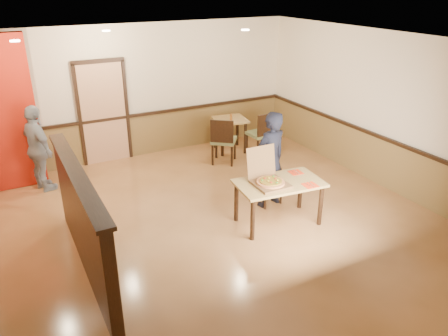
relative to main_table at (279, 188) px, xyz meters
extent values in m
plane|color=#C1834B|center=(-0.94, 0.40, -0.61)|extent=(7.00, 7.00, 0.00)
plane|color=black|center=(-0.94, 0.40, 2.19)|extent=(7.00, 7.00, 0.00)
plane|color=beige|center=(-0.94, 3.90, 0.79)|extent=(7.00, 0.00, 7.00)
plane|color=beige|center=(2.56, 0.40, 0.79)|extent=(0.00, 7.00, 7.00)
cube|color=brown|center=(-0.94, 3.87, -0.16)|extent=(7.00, 0.04, 0.90)
cube|color=black|center=(-0.94, 3.85, 0.31)|extent=(7.00, 0.06, 0.06)
cube|color=brown|center=(2.53, 0.40, -0.16)|extent=(0.04, 7.00, 0.90)
cube|color=black|center=(2.51, 0.40, 0.31)|extent=(0.06, 7.00, 0.06)
cube|color=tan|center=(-1.74, 3.86, 0.44)|extent=(0.90, 0.06, 2.10)
cube|color=black|center=(-2.94, 0.20, 0.09)|extent=(0.14, 3.00, 1.40)
cube|color=black|center=(-2.94, 0.20, 0.81)|extent=(0.20, 3.10, 0.05)
cylinder|color=beige|center=(-3.24, 2.20, 2.17)|extent=(0.14, 0.14, 0.02)
cylinder|color=beige|center=(-1.74, 2.90, 2.17)|extent=(0.14, 0.14, 0.02)
cylinder|color=beige|center=(0.46, 1.90, 2.17)|extent=(0.14, 0.14, 0.02)
cube|color=tan|center=(0.00, 0.00, 0.09)|extent=(1.41, 0.90, 0.04)
cylinder|color=black|center=(-0.62, -0.24, -0.27)|extent=(0.07, 0.07, 0.68)
cylinder|color=black|center=(-0.56, 0.36, -0.27)|extent=(0.07, 0.07, 0.68)
cylinder|color=black|center=(0.56, -0.36, -0.27)|extent=(0.07, 0.07, 0.68)
cylinder|color=black|center=(0.62, 0.24, -0.27)|extent=(0.07, 0.07, 0.68)
cube|color=olive|center=(0.22, 0.66, -0.18)|extent=(0.48, 0.48, 0.06)
cube|color=black|center=(0.20, 0.86, 0.06)|extent=(0.41, 0.09, 0.41)
cylinder|color=black|center=(0.07, 0.46, -0.42)|extent=(0.04, 0.04, 0.37)
cylinder|color=black|center=(0.02, 0.82, -0.42)|extent=(0.04, 0.04, 0.37)
cylinder|color=black|center=(0.42, 0.51, -0.42)|extent=(0.04, 0.04, 0.37)
cylinder|color=black|center=(0.37, 0.86, -0.42)|extent=(0.04, 0.04, 0.37)
cube|color=olive|center=(0.42, 2.63, -0.12)|extent=(0.69, 0.69, 0.06)
cube|color=black|center=(0.28, 2.45, 0.15)|extent=(0.40, 0.32, 0.47)
cylinder|color=black|center=(0.70, 2.66, -0.40)|extent=(0.05, 0.05, 0.43)
cylinder|color=black|center=(0.45, 2.34, -0.40)|extent=(0.05, 0.05, 0.43)
cylinder|color=black|center=(0.38, 2.91, -0.40)|extent=(0.05, 0.05, 0.43)
cylinder|color=black|center=(0.13, 2.59, -0.40)|extent=(0.05, 0.05, 0.43)
cube|color=olive|center=(1.32, 2.63, -0.12)|extent=(0.53, 0.53, 0.06)
cube|color=black|center=(1.33, 2.40, 0.15)|extent=(0.47, 0.08, 0.47)
cylinder|color=black|center=(1.51, 2.84, -0.40)|extent=(0.05, 0.05, 0.43)
cylinder|color=black|center=(1.53, 2.44, -0.40)|extent=(0.05, 0.05, 0.43)
cylinder|color=black|center=(1.10, 2.81, -0.40)|extent=(0.05, 0.05, 0.43)
cylinder|color=black|center=(1.13, 2.41, -0.40)|extent=(0.05, 0.05, 0.43)
cube|color=tan|center=(0.87, 3.18, 0.12)|extent=(0.80, 0.80, 0.04)
cylinder|color=black|center=(0.56, 2.96, -0.26)|extent=(0.07, 0.07, 0.71)
cylinder|color=black|center=(0.65, 3.48, -0.26)|extent=(0.07, 0.07, 0.71)
cylinder|color=black|center=(1.09, 2.87, -0.26)|extent=(0.07, 0.07, 0.71)
cylinder|color=black|center=(1.18, 3.39, -0.26)|extent=(0.07, 0.07, 0.71)
imported|color=black|center=(0.21, 0.58, 0.22)|extent=(0.67, 0.50, 1.67)
imported|color=gray|center=(-3.14, 3.02, 0.19)|extent=(0.68, 1.02, 1.61)
cube|color=brown|center=(-0.18, -0.03, 0.13)|extent=(0.51, 0.51, 0.04)
cube|color=brown|center=(-0.18, 0.26, 0.39)|extent=(0.50, 0.10, 0.49)
cylinder|color=#C67E48|center=(-0.18, -0.03, 0.16)|extent=(0.50, 0.50, 0.03)
cube|color=red|center=(0.35, -0.32, 0.11)|extent=(0.22, 0.22, 0.00)
cylinder|color=silver|center=(0.32, -0.32, 0.12)|extent=(0.02, 0.18, 0.01)
cube|color=silver|center=(0.38, -0.32, 0.11)|extent=(0.03, 0.19, 0.00)
cube|color=red|center=(0.44, 0.18, 0.11)|extent=(0.22, 0.22, 0.00)
cylinder|color=silver|center=(0.41, 0.18, 0.12)|extent=(0.02, 0.17, 0.01)
cube|color=silver|center=(0.47, 0.18, 0.11)|extent=(0.03, 0.18, 0.00)
cylinder|color=#92501A|center=(0.84, 3.08, 0.21)|extent=(0.06, 0.06, 0.14)
camera|label=1|loc=(-3.61, -4.99, 3.01)|focal=35.00mm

